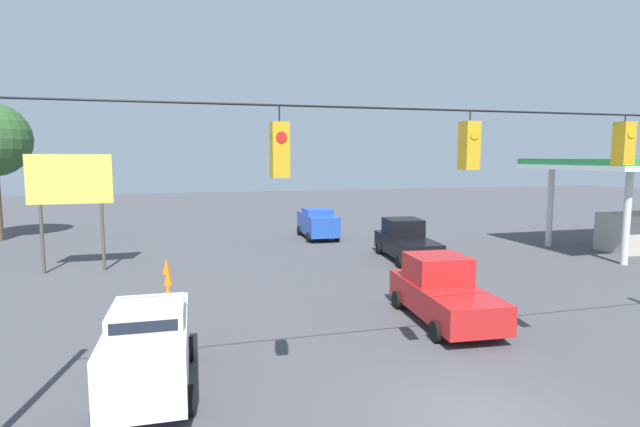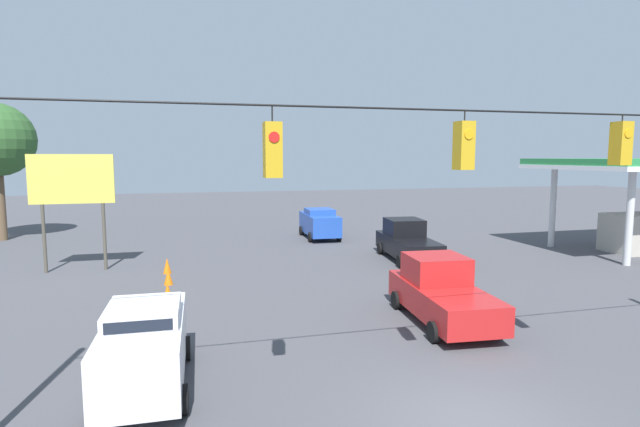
% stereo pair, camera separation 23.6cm
% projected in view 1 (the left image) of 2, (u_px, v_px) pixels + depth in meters
% --- Properties ---
extents(ground_plane, '(140.00, 140.00, 0.00)m').
position_uv_depth(ground_plane, '(480.00, 422.00, 10.29)').
color(ground_plane, '#47474C').
extents(overhead_signal_span, '(19.58, 0.38, 7.22)m').
position_uv_depth(overhead_signal_span, '(466.00, 204.00, 10.48)').
color(overhead_signal_span, '#939399').
rests_on(overhead_signal_span, ground_plane).
extents(sedan_blue_oncoming_deep, '(2.22, 4.65, 1.98)m').
position_uv_depth(sedan_blue_oncoming_deep, '(318.00, 223.00, 33.46)').
color(sedan_blue_oncoming_deep, '#234CB2').
rests_on(sedan_blue_oncoming_deep, ground_plane).
extents(pickup_truck_black_oncoming_far, '(2.62, 5.68, 2.12)m').
position_uv_depth(pickup_truck_black_oncoming_far, '(406.00, 241.00, 26.51)').
color(pickup_truck_black_oncoming_far, black).
rests_on(pickup_truck_black_oncoming_far, ground_plane).
extents(pickup_truck_red_crossing_near, '(2.57, 5.29, 2.12)m').
position_uv_depth(pickup_truck_red_crossing_near, '(443.00, 292.00, 16.58)').
color(pickup_truck_red_crossing_near, red).
rests_on(pickup_truck_red_crossing_near, ground_plane).
extents(sedan_white_parked_shoulder, '(2.06, 4.57, 2.02)m').
position_uv_depth(sedan_white_parked_shoulder, '(149.00, 346.00, 11.66)').
color(sedan_white_parked_shoulder, silver).
rests_on(sedan_white_parked_shoulder, ground_plane).
extents(traffic_cone_nearest, '(0.38, 0.38, 0.72)m').
position_uv_depth(traffic_cone_nearest, '(160.00, 359.00, 12.62)').
color(traffic_cone_nearest, orange).
rests_on(traffic_cone_nearest, ground_plane).
extents(traffic_cone_second, '(0.38, 0.38, 0.72)m').
position_uv_depth(traffic_cone_second, '(164.00, 329.00, 14.79)').
color(traffic_cone_second, orange).
rests_on(traffic_cone_second, ground_plane).
extents(traffic_cone_third, '(0.38, 0.38, 0.72)m').
position_uv_depth(traffic_cone_third, '(168.00, 307.00, 16.90)').
color(traffic_cone_third, orange).
rests_on(traffic_cone_third, ground_plane).
extents(traffic_cone_fourth, '(0.38, 0.38, 0.72)m').
position_uv_depth(traffic_cone_fourth, '(168.00, 292.00, 18.76)').
color(traffic_cone_fourth, orange).
rests_on(traffic_cone_fourth, ground_plane).
extents(traffic_cone_fifth, '(0.38, 0.38, 0.72)m').
position_uv_depth(traffic_cone_fifth, '(168.00, 277.00, 21.22)').
color(traffic_cone_fifth, orange).
rests_on(traffic_cone_fifth, ground_plane).
extents(traffic_cone_farthest, '(0.38, 0.38, 0.72)m').
position_uv_depth(traffic_cone_farthest, '(166.00, 266.00, 23.28)').
color(traffic_cone_farthest, orange).
rests_on(traffic_cone_farthest, ground_plane).
extents(gas_station, '(10.61, 7.87, 5.34)m').
position_uv_depth(gas_station, '(639.00, 184.00, 28.46)').
color(gas_station, '#288442').
rests_on(gas_station, ground_plane).
extents(roadside_billboard, '(3.75, 0.16, 5.57)m').
position_uv_depth(roadside_billboard, '(70.00, 187.00, 23.28)').
color(roadside_billboard, '#4C473D').
rests_on(roadside_billboard, ground_plane).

